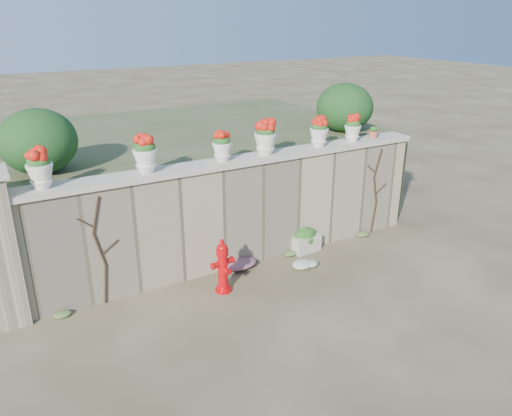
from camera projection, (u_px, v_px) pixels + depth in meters
ground at (290, 304)px, 8.40m from camera, size 80.00×80.00×0.00m
stone_wall at (240, 214)px, 9.49m from camera, size 8.00×0.40×2.00m
wall_cap at (239, 161)px, 9.11m from camera, size 8.10×0.52×0.10m
raised_fill at (178, 171)px, 12.08m from camera, size 9.00×6.00×2.00m
back_shrub_left at (38, 141)px, 8.41m from camera, size 1.30×1.30×1.10m
back_shrub_right at (345, 107)px, 11.47m from camera, size 1.30×1.30×1.10m
vine_left at (100, 250)px, 8.08m from camera, size 0.60×0.04×1.91m
vine_right at (376, 190)px, 10.81m from camera, size 0.60×0.04×1.91m
fire_hydrant at (223, 266)px, 8.60m from camera, size 0.43×0.31×1.00m
planter_box at (305, 241)px, 10.21m from camera, size 0.61×0.39×0.49m
green_shrub at (310, 236)px, 10.23m from camera, size 0.64×0.58×0.61m
magenta_clump at (242, 262)px, 9.56m from camera, size 0.91×0.61×0.24m
white_flowers at (307, 263)px, 9.57m from camera, size 0.54×0.43×0.19m
urn_pot_0 at (40, 169)px, 7.43m from camera, size 0.39×0.39×0.61m
urn_pot_1 at (145, 154)px, 8.17m from camera, size 0.40×0.40×0.63m
urn_pot_2 at (222, 146)px, 8.84m from camera, size 0.34×0.34×0.53m
urn_pot_3 at (265, 138)px, 9.23m from camera, size 0.41×0.41×0.65m
urn_pot_4 at (319, 132)px, 9.81m from camera, size 0.37×0.37×0.58m
urn_pot_5 at (353, 129)px, 10.22m from camera, size 0.34×0.34×0.53m
terracotta_pot at (373, 133)px, 10.54m from camera, size 0.20×0.20×0.24m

